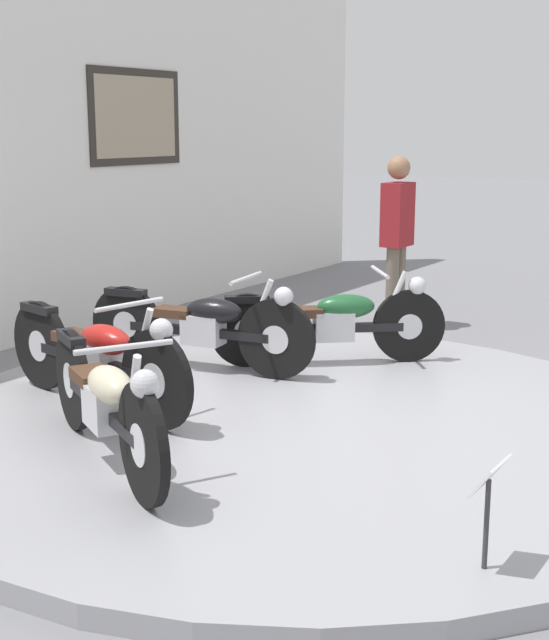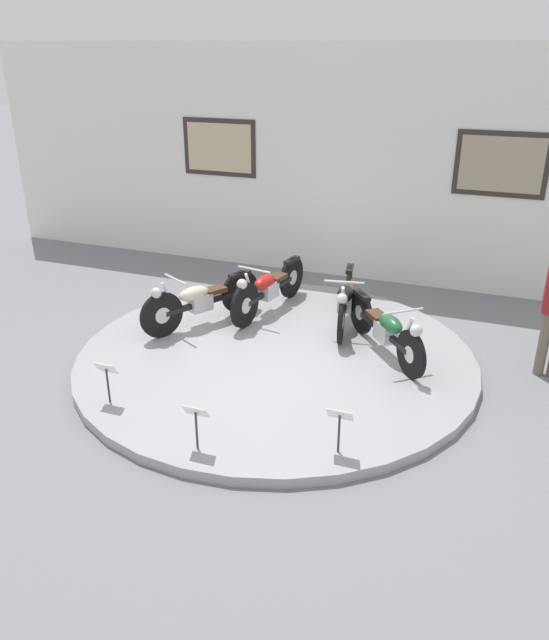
{
  "view_description": "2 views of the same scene",
  "coord_description": "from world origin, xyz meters",
  "px_view_note": "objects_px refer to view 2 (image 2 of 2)",
  "views": [
    {
      "loc": [
        -4.9,
        -3.02,
        2.05
      ],
      "look_at": [
        -0.05,
        0.15,
        0.78
      ],
      "focal_mm": 50.0,
      "sensor_mm": 36.0,
      "label": 1
    },
    {
      "loc": [
        2.57,
        -6.86,
        3.87
      ],
      "look_at": [
        -0.05,
        0.07,
        0.56
      ],
      "focal_mm": 35.0,
      "sensor_mm": 36.0,
      "label": 2
    }
  ],
  "objects_px": {
    "info_placard_front_left": "(107,373)",
    "motorcycle_red": "(268,287)",
    "motorcycle_black": "(345,299)",
    "motorcycle_green": "(386,328)",
    "motorcycle_cream": "(200,299)",
    "info_placard_front_centre": "(196,417)",
    "info_placard_front_right": "(340,420)"
  },
  "relations": [
    {
      "from": "info_placard_front_right",
      "to": "info_placard_front_centre",
      "type": "bearing_deg",
      "value": -161.72
    },
    {
      "from": "motorcycle_cream",
      "to": "info_placard_front_centre",
      "type": "distance_m",
      "value": 3.03
    },
    {
      "from": "motorcycle_black",
      "to": "info_placard_front_left",
      "type": "height_order",
      "value": "motorcycle_black"
    },
    {
      "from": "motorcycle_green",
      "to": "motorcycle_black",
      "type": "bearing_deg",
      "value": 133.94
    },
    {
      "from": "motorcycle_green",
      "to": "info_placard_front_right",
      "type": "xyz_separation_m",
      "value": [
        0.0,
        -2.28,
        -0.0
      ]
    },
    {
      "from": "motorcycle_black",
      "to": "info_placard_front_right",
      "type": "relative_size",
      "value": 3.84
    },
    {
      "from": "motorcycle_green",
      "to": "info_placard_front_centre",
      "type": "bearing_deg",
      "value": -116.21
    },
    {
      "from": "motorcycle_red",
      "to": "motorcycle_green",
      "type": "relative_size",
      "value": 1.29
    },
    {
      "from": "motorcycle_red",
      "to": "info_placard_front_left",
      "type": "distance_m",
      "value": 3.15
    },
    {
      "from": "motorcycle_black",
      "to": "motorcycle_green",
      "type": "height_order",
      "value": "motorcycle_black"
    },
    {
      "from": "info_placard_front_left",
      "to": "motorcycle_red",
      "type": "bearing_deg",
      "value": 76.26
    },
    {
      "from": "motorcycle_black",
      "to": "motorcycle_green",
      "type": "relative_size",
      "value": 1.28
    },
    {
      "from": "motorcycle_cream",
      "to": "motorcycle_red",
      "type": "relative_size",
      "value": 0.89
    },
    {
      "from": "motorcycle_black",
      "to": "motorcycle_green",
      "type": "bearing_deg",
      "value": -46.06
    },
    {
      "from": "info_placard_front_left",
      "to": "info_placard_front_right",
      "type": "height_order",
      "value": "same"
    },
    {
      "from": "info_placard_front_right",
      "to": "motorcycle_red",
      "type": "bearing_deg",
      "value": 122.33
    },
    {
      "from": "info_placard_front_centre",
      "to": "info_placard_front_left",
      "type": "bearing_deg",
      "value": 161.72
    },
    {
      "from": "info_placard_front_left",
      "to": "info_placard_front_centre",
      "type": "relative_size",
      "value": 1.0
    },
    {
      "from": "info_placard_front_left",
      "to": "info_placard_front_right",
      "type": "relative_size",
      "value": 1.0
    },
    {
      "from": "info_placard_front_centre",
      "to": "info_placard_front_right",
      "type": "relative_size",
      "value": 1.0
    },
    {
      "from": "motorcycle_red",
      "to": "info_placard_front_centre",
      "type": "relative_size",
      "value": 3.88
    },
    {
      "from": "motorcycle_cream",
      "to": "info_placard_front_centre",
      "type": "relative_size",
      "value": 3.46
    },
    {
      "from": "motorcycle_black",
      "to": "info_placard_front_right",
      "type": "distance_m",
      "value": 3.15
    },
    {
      "from": "motorcycle_black",
      "to": "info_placard_front_centre",
      "type": "height_order",
      "value": "motorcycle_black"
    },
    {
      "from": "motorcycle_cream",
      "to": "info_placard_front_left",
      "type": "relative_size",
      "value": 3.46
    },
    {
      "from": "motorcycle_red",
      "to": "info_placard_front_right",
      "type": "relative_size",
      "value": 3.88
    },
    {
      "from": "motorcycle_black",
      "to": "info_placard_front_left",
      "type": "distance_m",
      "value": 3.62
    },
    {
      "from": "motorcycle_cream",
      "to": "info_placard_front_right",
      "type": "xyz_separation_m",
      "value": [
        2.68,
        -2.28,
        -0.02
      ]
    },
    {
      "from": "motorcycle_cream",
      "to": "motorcycle_green",
      "type": "height_order",
      "value": "motorcycle_cream"
    },
    {
      "from": "motorcycle_red",
      "to": "info_placard_front_right",
      "type": "xyz_separation_m",
      "value": [
        1.94,
        -3.06,
        -0.03
      ]
    },
    {
      "from": "motorcycle_cream",
      "to": "motorcycle_green",
      "type": "bearing_deg",
      "value": 0.04
    },
    {
      "from": "motorcycle_red",
      "to": "info_placard_front_left",
      "type": "relative_size",
      "value": 3.88
    }
  ]
}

